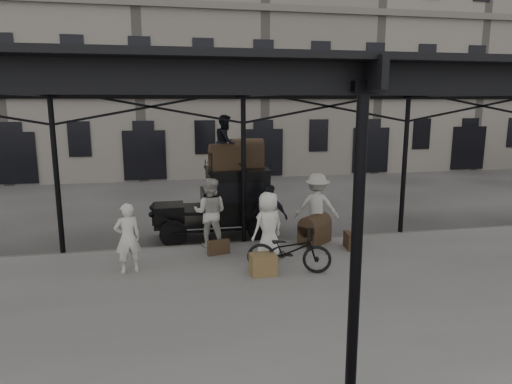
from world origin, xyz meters
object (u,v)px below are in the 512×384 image
steamer_trunk_roof_near (225,159)px  steamer_trunk_platform (315,231)px  bicycle (289,251)px  taxi (227,199)px  porter_left (128,238)px  porter_official (270,216)px

steamer_trunk_roof_near → steamer_trunk_platform: (2.41, -1.34, -2.01)m
bicycle → steamer_trunk_platform: (1.35, 2.06, -0.18)m
taxi → porter_left: size_ratio=2.15×
porter_left → steamer_trunk_platform: size_ratio=1.78×
porter_left → bicycle: 3.86m
taxi → steamer_trunk_platform: taxi is taller
taxi → bicycle: 3.81m
taxi → steamer_trunk_roof_near: bearing=-108.1°
bicycle → steamer_trunk_platform: bicycle is taller
porter_left → porter_official: 3.98m
taxi → porter_left: 4.02m
porter_left → steamer_trunk_platform: bearing=177.7°
steamer_trunk_platform → porter_left: bearing=154.6°
porter_left → steamer_trunk_roof_near: 4.07m
steamer_trunk_roof_near → steamer_trunk_platform: bearing=-37.9°
taxi → steamer_trunk_platform: 2.91m
taxi → bicycle: taxi is taller
bicycle → steamer_trunk_roof_near: 4.00m
steamer_trunk_roof_near → steamer_trunk_platform: steamer_trunk_roof_near is taller
steamer_trunk_roof_near → bicycle: bearing=-81.4°
porter_left → steamer_trunk_platform: (5.12, 1.30, -0.50)m
bicycle → taxi: bearing=33.4°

